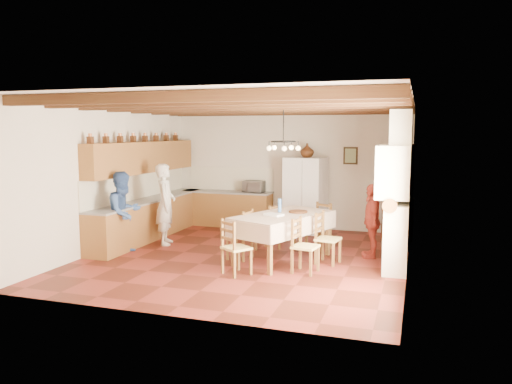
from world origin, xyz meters
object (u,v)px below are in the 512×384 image
hutch (399,195)px  chair_right_near (305,246)px  dining_table (283,218)px  chair_left_near (240,234)px  refrigerator (305,195)px  microwave (254,187)px  chair_left_far (268,227)px  person_woman_red (372,221)px  chair_end_near (236,247)px  person_man (166,204)px  chair_right_far (328,238)px  chair_end_far (318,226)px  person_woman_blue (124,213)px

hutch → chair_right_near: size_ratio=2.26×
dining_table → chair_left_near: 0.89m
refrigerator → microwave: 1.39m
chair_left_far → chair_right_near: (1.10, -1.40, 0.00)m
chair_left_near → person_woman_red: (2.38, 0.93, 0.24)m
chair_right_near → chair_end_near: same height
chair_left_near → person_woman_red: bearing=120.1°
person_man → dining_table: bearing=-123.2°
chair_left_near → chair_left_far: same height
chair_left_near → dining_table: bearing=109.0°
person_man → person_woman_red: bearing=-108.8°
refrigerator → microwave: bearing=-179.3°
chair_right_far → chair_end_far: size_ratio=1.00×
chair_right_far → person_man: size_ratio=0.55×
person_woman_blue → refrigerator: bearing=-26.8°
chair_end_far → dining_table: bearing=-83.0°
chair_left_far → chair_end_far: bearing=131.7°
chair_end_near → person_man: person_man is taller
hutch → chair_end_near: size_ratio=2.26×
refrigerator → chair_left_near: size_ratio=1.89×
hutch → person_woman_blue: 5.73m
refrigerator → hutch: 2.34m
chair_left_near → person_woman_blue: bearing=-74.3°
person_woman_red → microwave: bearing=-136.2°
chair_right_far → microwave: microwave is taller
refrigerator → person_man: size_ratio=1.04×
chair_left_far → chair_end_far: size_ratio=1.00×
chair_right_near → microwave: size_ratio=1.86×
chair_left_far → chair_right_near: size_ratio=1.00×
person_man → chair_end_near: bearing=-148.6°
dining_table → chair_right_near: size_ratio=2.39×
chair_end_near → microwave: microwave is taller
dining_table → chair_right_far: size_ratio=2.39×
chair_right_near → person_woman_blue: bearing=95.7°
hutch → chair_right_near: 3.10m
person_woman_red → chair_left_near: bearing=-80.0°
dining_table → chair_end_near: chair_end_near is taller
chair_end_far → person_woman_blue: person_woman_blue is taller
chair_end_far → person_man: (-3.23, -0.58, 0.39)m
chair_end_near → microwave: size_ratio=1.86×
chair_right_near → refrigerator: bearing=21.9°
chair_end_far → chair_left_near: bearing=-105.7°
dining_table → person_woman_red: bearing=26.6°
chair_left_far → chair_end_near: size_ratio=1.00×
chair_left_far → person_woman_blue: size_ratio=0.58×
refrigerator → person_woman_red: bearing=-40.9°
person_woman_red → microwave: 3.82m
person_woman_blue → microwave: person_woman_blue is taller
dining_table → chair_end_near: (-0.52, -1.13, -0.33)m
chair_left_near → chair_left_far: bearing=170.2°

